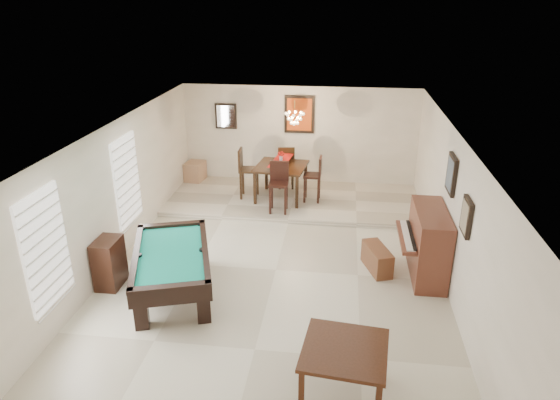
% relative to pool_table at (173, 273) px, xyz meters
% --- Properties ---
extents(ground_plane, '(6.00, 9.00, 0.02)m').
position_rel_pool_table_xyz_m(ground_plane, '(1.62, 0.96, -0.38)').
color(ground_plane, beige).
extents(wall_back, '(6.00, 0.04, 2.60)m').
position_rel_pool_table_xyz_m(wall_back, '(1.62, 5.46, 0.93)').
color(wall_back, silver).
rests_on(wall_back, ground_plane).
extents(wall_front, '(6.00, 0.04, 2.60)m').
position_rel_pool_table_xyz_m(wall_front, '(1.62, -3.54, 0.93)').
color(wall_front, silver).
rests_on(wall_front, ground_plane).
extents(wall_left, '(0.04, 9.00, 2.60)m').
position_rel_pool_table_xyz_m(wall_left, '(-1.38, 0.96, 0.93)').
color(wall_left, silver).
rests_on(wall_left, ground_plane).
extents(wall_right, '(0.04, 9.00, 2.60)m').
position_rel_pool_table_xyz_m(wall_right, '(4.62, 0.96, 0.93)').
color(wall_right, silver).
rests_on(wall_right, ground_plane).
extents(ceiling, '(6.00, 9.00, 0.04)m').
position_rel_pool_table_xyz_m(ceiling, '(1.62, 0.96, 2.23)').
color(ceiling, white).
rests_on(ceiling, wall_back).
extents(dining_step, '(6.00, 2.50, 0.12)m').
position_rel_pool_table_xyz_m(dining_step, '(1.62, 4.21, -0.31)').
color(dining_step, beige).
rests_on(dining_step, ground_plane).
extents(window_left_front, '(0.06, 1.00, 1.70)m').
position_rel_pool_table_xyz_m(window_left_front, '(-1.35, -1.24, 1.03)').
color(window_left_front, white).
rests_on(window_left_front, wall_left).
extents(window_left_rear, '(0.06, 1.00, 1.70)m').
position_rel_pool_table_xyz_m(window_left_rear, '(-1.35, 1.56, 1.03)').
color(window_left_rear, white).
rests_on(window_left_rear, wall_left).
extents(pool_table, '(1.85, 2.51, 0.75)m').
position_rel_pool_table_xyz_m(pool_table, '(0.00, 0.00, 0.00)').
color(pool_table, black).
rests_on(pool_table, ground_plane).
extents(square_table, '(1.14, 1.14, 0.71)m').
position_rel_pool_table_xyz_m(square_table, '(2.87, -1.99, -0.02)').
color(square_table, black).
rests_on(square_table, ground_plane).
extents(upright_piano, '(0.84, 1.50, 1.25)m').
position_rel_pool_table_xyz_m(upright_piano, '(4.18, 1.16, 0.25)').
color(upright_piano, brown).
rests_on(upright_piano, ground_plane).
extents(piano_bench, '(0.56, 0.87, 0.45)m').
position_rel_pool_table_xyz_m(piano_bench, '(3.46, 1.21, -0.15)').
color(piano_bench, brown).
rests_on(piano_bench, ground_plane).
extents(apothecary_chest, '(0.39, 0.58, 0.87)m').
position_rel_pool_table_xyz_m(apothecary_chest, '(-1.16, 0.09, 0.06)').
color(apothecary_chest, black).
rests_on(apothecary_chest, ground_plane).
extents(dining_table, '(1.28, 1.28, 0.95)m').
position_rel_pool_table_xyz_m(dining_table, '(1.31, 4.15, 0.22)').
color(dining_table, black).
rests_on(dining_table, dining_step).
extents(flower_vase, '(0.14, 0.14, 0.22)m').
position_rel_pool_table_xyz_m(flower_vase, '(1.31, 4.15, 0.81)').
color(flower_vase, red).
rests_on(flower_vase, dining_table).
extents(dining_chair_south, '(0.44, 0.44, 1.14)m').
position_rel_pool_table_xyz_m(dining_chair_south, '(1.36, 3.35, 0.32)').
color(dining_chair_south, black).
rests_on(dining_chair_south, dining_step).
extents(dining_chair_north, '(0.46, 0.46, 1.10)m').
position_rel_pool_table_xyz_m(dining_chair_north, '(1.35, 4.92, 0.30)').
color(dining_chair_north, black).
rests_on(dining_chair_north, dining_step).
extents(dining_chair_west, '(0.47, 0.47, 1.20)m').
position_rel_pool_table_xyz_m(dining_chair_west, '(0.54, 4.14, 0.35)').
color(dining_chair_west, black).
rests_on(dining_chair_west, dining_step).
extents(dining_chair_east, '(0.41, 0.41, 1.09)m').
position_rel_pool_table_xyz_m(dining_chair_east, '(2.06, 4.11, 0.29)').
color(dining_chair_east, black).
rests_on(dining_chair_east, dining_step).
extents(corner_bench, '(0.51, 0.60, 0.49)m').
position_rel_pool_table_xyz_m(corner_bench, '(-1.11, 5.13, -0.01)').
color(corner_bench, tan).
rests_on(corner_bench, dining_step).
extents(chandelier, '(0.44, 0.44, 0.60)m').
position_rel_pool_table_xyz_m(chandelier, '(1.62, 4.16, 1.83)').
color(chandelier, '#FFE5B2').
rests_on(chandelier, ceiling).
extents(back_painting, '(0.75, 0.06, 0.95)m').
position_rel_pool_table_xyz_m(back_painting, '(1.62, 5.42, 1.53)').
color(back_painting, '#D84C14').
rests_on(back_painting, wall_back).
extents(back_mirror, '(0.55, 0.06, 0.65)m').
position_rel_pool_table_xyz_m(back_mirror, '(-0.28, 5.42, 1.43)').
color(back_mirror, white).
rests_on(back_mirror, wall_back).
extents(right_picture_upper, '(0.06, 0.55, 0.65)m').
position_rel_pool_table_xyz_m(right_picture_upper, '(4.58, 1.26, 1.53)').
color(right_picture_upper, slate).
rests_on(right_picture_upper, wall_right).
extents(right_picture_lower, '(0.06, 0.45, 0.55)m').
position_rel_pool_table_xyz_m(right_picture_lower, '(4.58, -0.04, 1.33)').
color(right_picture_lower, gray).
rests_on(right_picture_lower, wall_right).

